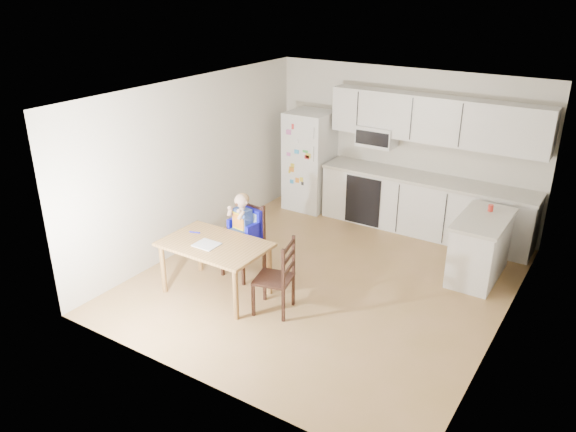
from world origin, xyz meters
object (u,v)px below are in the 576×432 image
at_px(chair_booster, 245,226).
at_px(chair_side, 281,273).
at_px(kitchen_island, 480,247).
at_px(red_cup, 491,208).
at_px(refrigerator, 310,161).
at_px(dining_table, 215,250).

bearing_deg(chair_booster, chair_side, -21.99).
distance_m(kitchen_island, chair_side, 2.80).
xyz_separation_m(red_cup, chair_side, (-1.76, -2.46, -0.37)).
xyz_separation_m(refrigerator, red_cup, (3.23, -0.67, 0.06)).
bearing_deg(kitchen_island, refrigerator, 163.67).
relative_size(refrigerator, chair_booster, 1.44).
bearing_deg(dining_table, red_cup, 43.14).
distance_m(refrigerator, chair_booster, 2.64).
relative_size(red_cup, chair_booster, 0.07).
bearing_deg(chair_side, chair_booster, -134.51).
height_order(red_cup, chair_booster, chair_booster).
xyz_separation_m(refrigerator, kitchen_island, (3.22, -0.95, -0.41)).
height_order(kitchen_island, dining_table, kitchen_island).
height_order(red_cup, chair_side, red_cup).
relative_size(refrigerator, dining_table, 1.29).
distance_m(refrigerator, red_cup, 3.30).
relative_size(red_cup, dining_table, 0.07).
xyz_separation_m(chair_booster, chair_side, (0.93, -0.55, -0.18)).
bearing_deg(kitchen_island, chair_side, -128.76).
height_order(kitchen_island, chair_booster, chair_booster).
bearing_deg(kitchen_island, dining_table, -140.05).
relative_size(chair_booster, chair_side, 1.25).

